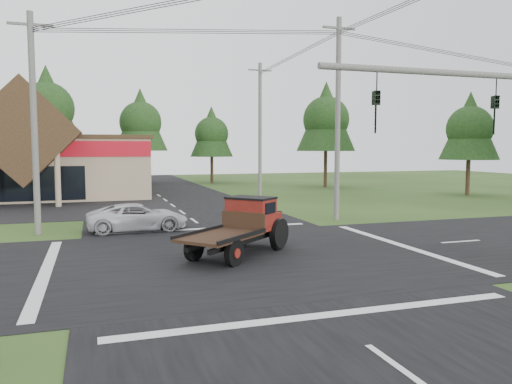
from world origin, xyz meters
name	(u,v)px	position (x,y,z in m)	size (l,w,h in m)	color
ground	(244,257)	(0.00, 0.00, 0.00)	(120.00, 120.00, 0.00)	#283F16
road_ns	(244,257)	(0.00, 0.00, 0.01)	(12.00, 120.00, 0.02)	black
road_ew	(244,257)	(0.00, 0.00, 0.01)	(120.00, 12.00, 0.02)	black
utility_pole_nw	(34,122)	(-8.00, 8.00, 5.39)	(2.00, 0.30, 10.50)	#595651
utility_pole_ne	(338,118)	(8.00, 8.00, 5.89)	(2.00, 0.30, 11.50)	#595651
utility_pole_n	(260,129)	(8.00, 22.00, 5.74)	(2.00, 0.30, 11.20)	#595651
tree_row_c	(47,106)	(-10.00, 41.00, 8.72)	(7.28, 7.28, 13.13)	#332316
tree_row_d	(141,120)	(0.00, 42.00, 7.38)	(6.16, 6.16, 11.11)	#332316
tree_row_e	(212,132)	(8.00, 40.00, 6.03)	(5.04, 5.04, 9.09)	#332316
tree_side_ne	(326,117)	(18.00, 30.00, 7.38)	(6.16, 6.16, 11.11)	#332316
tree_side_e_near	(470,127)	(26.00, 18.00, 6.03)	(5.04, 5.04, 9.09)	#332316
antique_flatbed_truck	(237,227)	(-0.19, 0.38, 1.12)	(2.04, 5.35, 2.24)	#4F140B
white_pickup	(138,217)	(-3.32, 7.58, 0.69)	(2.29, 4.96, 1.38)	silver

